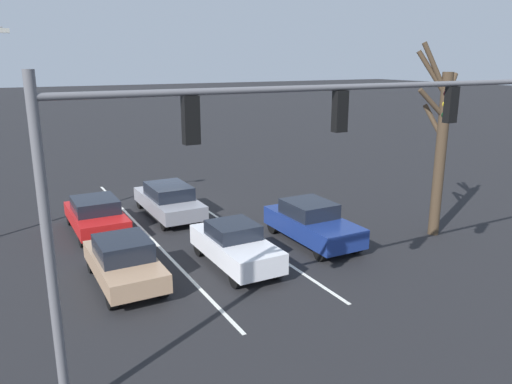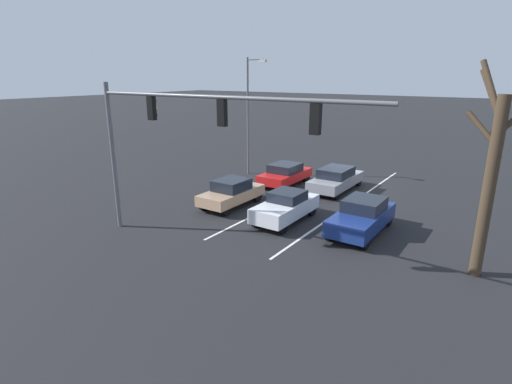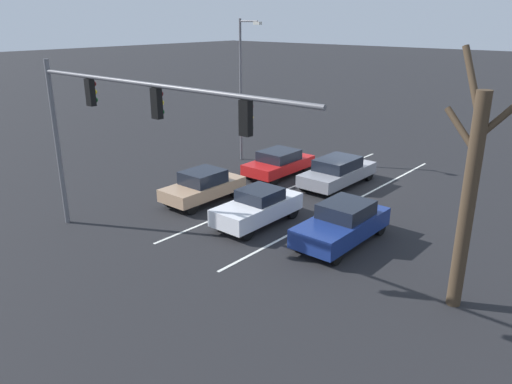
{
  "view_description": "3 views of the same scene",
  "coord_description": "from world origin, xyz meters",
  "px_view_note": "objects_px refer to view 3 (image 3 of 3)",
  "views": [
    {
      "loc": [
        6.93,
        21.8,
        6.89
      ],
      "look_at": [
        -1.49,
        6.23,
        2.17
      ],
      "focal_mm": 35.0,
      "sensor_mm": 36.0,
      "label": 1
    },
    {
      "loc": [
        -9.35,
        23.75,
        7.04
      ],
      "look_at": [
        1.48,
        7.83,
        1.36
      ],
      "focal_mm": 28.0,
      "sensor_mm": 36.0,
      "label": 2
    },
    {
      "loc": [
        -12.55,
        22.24,
        8.23
      ],
      "look_at": [
        -0.46,
        8.05,
        1.68
      ],
      "focal_mm": 35.0,
      "sensor_mm": 36.0,
      "label": 3
    }
  ],
  "objects_px": {
    "car_white_midlane_front": "(258,207)",
    "car_navy_leftlane_front": "(342,223)",
    "street_lamp_right_shoulder": "(243,82)",
    "car_gray_midlane_second": "(338,171)",
    "car_tan_rightlane_front": "(203,186)",
    "bare_tree_near": "(470,185)",
    "car_red_rightlane_second": "(279,163)",
    "traffic_signal_gantry": "(115,115)"
  },
  "relations": [
    {
      "from": "car_navy_leftlane_front",
      "to": "bare_tree_near",
      "type": "relative_size",
      "value": 0.59
    },
    {
      "from": "car_red_rightlane_second",
      "to": "car_white_midlane_front",
      "type": "bearing_deg",
      "value": 120.59
    },
    {
      "from": "car_gray_midlane_second",
      "to": "bare_tree_near",
      "type": "height_order",
      "value": "bare_tree_near"
    },
    {
      "from": "car_tan_rightlane_front",
      "to": "bare_tree_near",
      "type": "bearing_deg",
      "value": 174.22
    },
    {
      "from": "car_gray_midlane_second",
      "to": "traffic_signal_gantry",
      "type": "distance_m",
      "value": 12.54
    },
    {
      "from": "car_navy_leftlane_front",
      "to": "car_red_rightlane_second",
      "type": "distance_m",
      "value": 8.79
    },
    {
      "from": "car_white_midlane_front",
      "to": "street_lamp_right_shoulder",
      "type": "height_order",
      "value": "street_lamp_right_shoulder"
    },
    {
      "from": "car_tan_rightlane_front",
      "to": "traffic_signal_gantry",
      "type": "distance_m",
      "value": 7.19
    },
    {
      "from": "car_gray_midlane_second",
      "to": "bare_tree_near",
      "type": "relative_size",
      "value": 0.63
    },
    {
      "from": "street_lamp_right_shoulder",
      "to": "bare_tree_near",
      "type": "distance_m",
      "value": 17.53
    },
    {
      "from": "street_lamp_right_shoulder",
      "to": "bare_tree_near",
      "type": "xyz_separation_m",
      "value": [
        -15.63,
        7.89,
        -0.88
      ]
    },
    {
      "from": "car_navy_leftlane_front",
      "to": "car_gray_midlane_second",
      "type": "xyz_separation_m",
      "value": [
        3.79,
        -5.82,
        -0.03
      ]
    },
    {
      "from": "car_white_midlane_front",
      "to": "car_gray_midlane_second",
      "type": "distance_m",
      "value": 6.51
    },
    {
      "from": "car_red_rightlane_second",
      "to": "traffic_signal_gantry",
      "type": "height_order",
      "value": "traffic_signal_gantry"
    },
    {
      "from": "car_gray_midlane_second",
      "to": "street_lamp_right_shoulder",
      "type": "distance_m",
      "value": 8.02
    },
    {
      "from": "street_lamp_right_shoulder",
      "to": "car_gray_midlane_second",
      "type": "bearing_deg",
      "value": 175.61
    },
    {
      "from": "car_navy_leftlane_front",
      "to": "traffic_signal_gantry",
      "type": "bearing_deg",
      "value": 45.63
    },
    {
      "from": "car_tan_rightlane_front",
      "to": "car_gray_midlane_second",
      "type": "relative_size",
      "value": 0.86
    },
    {
      "from": "car_navy_leftlane_front",
      "to": "traffic_signal_gantry",
      "type": "relative_size",
      "value": 0.35
    },
    {
      "from": "car_white_midlane_front",
      "to": "street_lamp_right_shoulder",
      "type": "bearing_deg",
      "value": -44.64
    },
    {
      "from": "bare_tree_near",
      "to": "car_gray_midlane_second",
      "type": "bearing_deg",
      "value": -40.43
    },
    {
      "from": "car_tan_rightlane_front",
      "to": "car_navy_leftlane_front",
      "type": "bearing_deg",
      "value": -177.62
    },
    {
      "from": "traffic_signal_gantry",
      "to": "street_lamp_right_shoulder",
      "type": "height_order",
      "value": "street_lamp_right_shoulder"
    },
    {
      "from": "car_navy_leftlane_front",
      "to": "car_gray_midlane_second",
      "type": "distance_m",
      "value": 6.94
    },
    {
      "from": "street_lamp_right_shoulder",
      "to": "car_tan_rightlane_front",
      "type": "bearing_deg",
      "value": 117.37
    },
    {
      "from": "car_white_midlane_front",
      "to": "car_red_rightlane_second",
      "type": "relative_size",
      "value": 1.0
    },
    {
      "from": "car_navy_leftlane_front",
      "to": "bare_tree_near",
      "type": "distance_m",
      "value": 5.89
    },
    {
      "from": "car_white_midlane_front",
      "to": "bare_tree_near",
      "type": "xyz_separation_m",
      "value": [
        -8.49,
        0.84,
        3.01
      ]
    },
    {
      "from": "traffic_signal_gantry",
      "to": "street_lamp_right_shoulder",
      "type": "distance_m",
      "value": 13.19
    },
    {
      "from": "car_white_midlane_front",
      "to": "car_navy_leftlane_front",
      "type": "distance_m",
      "value": 3.71
    },
    {
      "from": "car_gray_midlane_second",
      "to": "car_tan_rightlane_front",
      "type": "bearing_deg",
      "value": 59.92
    },
    {
      "from": "car_white_midlane_front",
      "to": "car_tan_rightlane_front",
      "type": "height_order",
      "value": "car_white_midlane_front"
    },
    {
      "from": "car_red_rightlane_second",
      "to": "bare_tree_near",
      "type": "bearing_deg",
      "value": 150.7
    },
    {
      "from": "traffic_signal_gantry",
      "to": "car_gray_midlane_second",
      "type": "bearing_deg",
      "value": -99.24
    },
    {
      "from": "car_navy_leftlane_front",
      "to": "car_red_rightlane_second",
      "type": "bearing_deg",
      "value": -36.03
    },
    {
      "from": "car_tan_rightlane_front",
      "to": "car_red_rightlane_second",
      "type": "relative_size",
      "value": 0.98
    },
    {
      "from": "car_gray_midlane_second",
      "to": "traffic_signal_gantry",
      "type": "xyz_separation_m",
      "value": [
        1.89,
        11.62,
        4.33
      ]
    },
    {
      "from": "car_navy_leftlane_front",
      "to": "bare_tree_near",
      "type": "bearing_deg",
      "value": 162.4
    },
    {
      "from": "car_tan_rightlane_front",
      "to": "car_navy_leftlane_front",
      "type": "relative_size",
      "value": 0.92
    },
    {
      "from": "car_red_rightlane_second",
      "to": "bare_tree_near",
      "type": "distance_m",
      "value": 14.04
    },
    {
      "from": "car_white_midlane_front",
      "to": "car_navy_leftlane_front",
      "type": "bearing_deg",
      "value": -169.23
    },
    {
      "from": "traffic_signal_gantry",
      "to": "car_white_midlane_front",
      "type": "bearing_deg",
      "value": -111.7
    }
  ]
}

